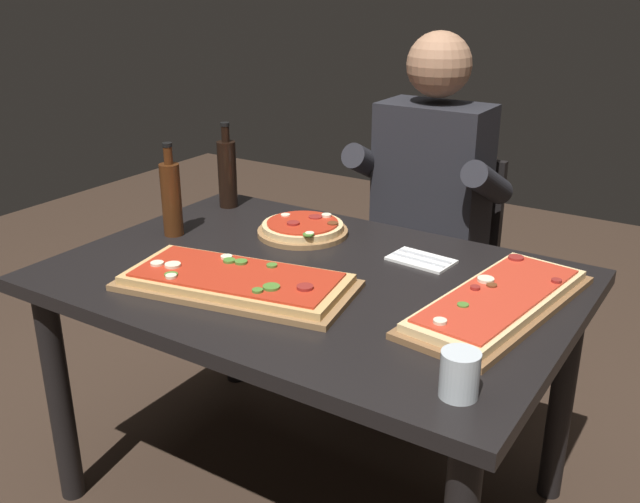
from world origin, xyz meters
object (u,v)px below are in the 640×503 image
(pizza_rectangular_front, at_px, (236,281))
(pizza_round_far, at_px, (303,229))
(wine_bottle_dark, at_px, (227,172))
(diner_chair, at_px, (436,261))
(oil_bottle_amber, at_px, (171,197))
(dining_table, at_px, (310,306))
(seated_diner, at_px, (426,204))
(tumbler_near_camera, at_px, (459,377))
(pizza_rectangular_left, at_px, (499,301))

(pizza_rectangular_front, height_order, pizza_round_far, same)
(pizza_round_far, height_order, wine_bottle_dark, wine_bottle_dark)
(wine_bottle_dark, distance_m, diner_chair, 0.86)
(wine_bottle_dark, distance_m, oil_bottle_amber, 0.32)
(diner_chair, bearing_deg, oil_bottle_amber, -123.19)
(dining_table, xyz_separation_m, wine_bottle_dark, (-0.57, 0.35, 0.22))
(oil_bottle_amber, bearing_deg, pizza_rectangular_front, -26.83)
(seated_diner, bearing_deg, pizza_round_far, -112.22)
(dining_table, bearing_deg, tumbler_near_camera, -31.00)
(dining_table, xyz_separation_m, tumbler_near_camera, (0.57, -0.34, 0.14))
(pizza_rectangular_left, bearing_deg, tumbler_near_camera, -80.84)
(pizza_rectangular_front, xyz_separation_m, tumbler_near_camera, (0.68, -0.16, 0.02))
(pizza_round_far, bearing_deg, seated_diner, 67.78)
(pizza_round_far, xyz_separation_m, tumbler_near_camera, (0.77, -0.60, 0.02))
(pizza_rectangular_front, xyz_separation_m, pizza_rectangular_left, (0.62, 0.25, -0.00))
(oil_bottle_amber, bearing_deg, wine_bottle_dark, 97.11)
(seated_diner, bearing_deg, pizza_rectangular_left, -53.02)
(pizza_rectangular_front, height_order, diner_chair, diner_chair)
(oil_bottle_amber, height_order, seated_diner, seated_diner)
(pizza_round_far, relative_size, wine_bottle_dark, 0.96)
(tumbler_near_camera, distance_m, diner_chair, 1.36)
(pizza_rectangular_front, bearing_deg, pizza_rectangular_left, 22.18)
(wine_bottle_dark, bearing_deg, seated_diner, 33.73)
(wine_bottle_dark, height_order, diner_chair, wine_bottle_dark)
(pizza_rectangular_front, relative_size, oil_bottle_amber, 2.24)
(pizza_round_far, bearing_deg, pizza_rectangular_left, -14.50)
(pizza_rectangular_front, distance_m, pizza_rectangular_left, 0.67)
(wine_bottle_dark, relative_size, oil_bottle_amber, 1.01)
(oil_bottle_amber, relative_size, diner_chair, 0.34)
(pizza_round_far, height_order, oil_bottle_amber, oil_bottle_amber)
(dining_table, relative_size, tumbler_near_camera, 14.66)
(oil_bottle_amber, xyz_separation_m, seated_diner, (0.54, 0.70, -0.12))
(pizza_rectangular_left, distance_m, seated_diner, 0.83)
(wine_bottle_dark, bearing_deg, pizza_round_far, -14.58)
(dining_table, xyz_separation_m, pizza_rectangular_left, (0.51, 0.07, 0.11))
(diner_chair, xyz_separation_m, seated_diner, (-0.00, -0.12, 0.26))
(pizza_round_far, bearing_deg, tumbler_near_camera, -37.84)
(dining_table, bearing_deg, oil_bottle_amber, 176.49)
(diner_chair, bearing_deg, wine_bottle_dark, -138.80)
(diner_chair, distance_m, seated_diner, 0.28)
(dining_table, height_order, pizza_rectangular_front, pizza_rectangular_front)
(pizza_round_far, height_order, diner_chair, diner_chair)
(pizza_rectangular_front, bearing_deg, pizza_round_far, 100.84)
(pizza_rectangular_left, height_order, wine_bottle_dark, wine_bottle_dark)
(dining_table, xyz_separation_m, oil_bottle_amber, (-0.53, 0.03, 0.22))
(dining_table, distance_m, pizza_rectangular_left, 0.52)
(pizza_round_far, xyz_separation_m, wine_bottle_dark, (-0.38, 0.10, 0.10))
(pizza_rectangular_front, xyz_separation_m, oil_bottle_amber, (-0.42, 0.21, 0.10))
(wine_bottle_dark, bearing_deg, pizza_rectangular_left, -14.53)
(pizza_round_far, distance_m, oil_bottle_amber, 0.42)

